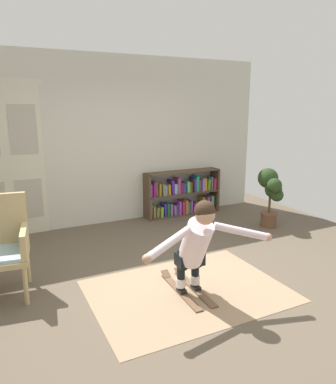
{
  "coord_description": "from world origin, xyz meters",
  "views": [
    {
      "loc": [
        -1.84,
        -3.52,
        2.04
      ],
      "look_at": [
        0.0,
        0.22,
        1.05
      ],
      "focal_mm": 33.84,
      "sensor_mm": 36.0,
      "label": 1
    }
  ],
  "objects_px": {
    "potted_plant": "(271,191)",
    "skis_pair": "(187,288)",
    "person_skier": "(197,242)",
    "bookshelf": "(182,195)"
  },
  "relations": [
    {
      "from": "potted_plant",
      "to": "person_skier",
      "type": "distance_m",
      "value": 2.87
    },
    {
      "from": "skis_pair",
      "to": "person_skier",
      "type": "relative_size",
      "value": 0.64
    },
    {
      "from": "bookshelf",
      "to": "person_skier",
      "type": "height_order",
      "value": "person_skier"
    },
    {
      "from": "bookshelf",
      "to": "person_skier",
      "type": "relative_size",
      "value": 1.05
    },
    {
      "from": "bookshelf",
      "to": "potted_plant",
      "type": "xyz_separation_m",
      "value": [
        1.03,
        -1.29,
        0.25
      ]
    },
    {
      "from": "potted_plant",
      "to": "person_skier",
      "type": "bearing_deg",
      "value": -146.91
    },
    {
      "from": "bookshelf",
      "to": "potted_plant",
      "type": "bearing_deg",
      "value": -51.47
    },
    {
      "from": "bookshelf",
      "to": "skis_pair",
      "type": "distance_m",
      "value": 3.0
    },
    {
      "from": "potted_plant",
      "to": "skis_pair",
      "type": "bearing_deg",
      "value": -150.63
    },
    {
      "from": "bookshelf",
      "to": "person_skier",
      "type": "bearing_deg",
      "value": -115.77
    }
  ]
}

